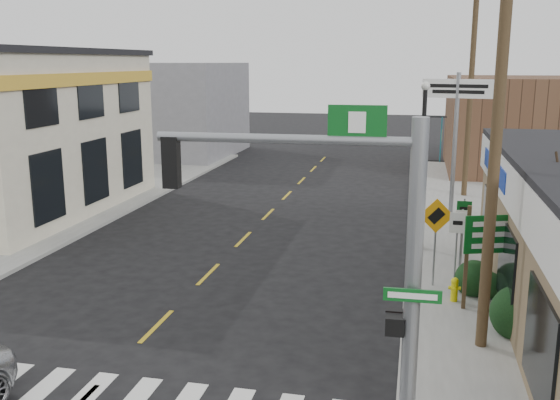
% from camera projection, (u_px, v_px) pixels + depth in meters
% --- Properties ---
extents(sidewalk_right, '(6.00, 38.00, 0.13)m').
position_uv_depth(sidewalk_right, '(493.00, 245.00, 22.29)').
color(sidewalk_right, gray).
rests_on(sidewalk_right, ground).
extents(sidewalk_left, '(6.00, 38.00, 0.13)m').
position_uv_depth(sidewalk_left, '(42.00, 218.00, 26.07)').
color(sidewalk_left, gray).
rests_on(sidewalk_left, ground).
extents(center_line, '(0.12, 56.00, 0.01)m').
position_uv_depth(center_line, '(208.00, 274.00, 19.43)').
color(center_line, gold).
rests_on(center_line, ground).
extents(crosswalk, '(11.00, 2.20, 0.01)m').
position_uv_depth(crosswalk, '(82.00, 400.00, 12.18)').
color(crosswalk, silver).
rests_on(crosswalk, ground).
extents(bldg_distant_right, '(8.00, 10.00, 5.60)m').
position_uv_depth(bldg_distant_right, '(517.00, 125.00, 37.28)').
color(bldg_distant_right, brown).
rests_on(bldg_distant_right, ground).
extents(bldg_distant_left, '(9.00, 10.00, 6.40)m').
position_uv_depth(bldg_distant_left, '(169.00, 109.00, 43.92)').
color(bldg_distant_left, gray).
rests_on(bldg_distant_left, ground).
extents(traffic_signal_pole, '(4.52, 0.37, 5.72)m').
position_uv_depth(traffic_signal_pole, '(370.00, 254.00, 9.71)').
color(traffic_signal_pole, gray).
rests_on(traffic_signal_pole, sidewalk_right).
extents(guide_sign, '(1.59, 0.13, 2.77)m').
position_uv_depth(guide_sign, '(494.00, 245.00, 15.87)').
color(guide_sign, '#4B3822').
rests_on(guide_sign, sidewalk_right).
extents(fire_hydrant, '(0.21, 0.21, 0.67)m').
position_uv_depth(fire_hydrant, '(454.00, 288.00, 16.84)').
color(fire_hydrant, '#C6BE09').
rests_on(fire_hydrant, sidewalk_right).
extents(ped_crossing_sign, '(1.01, 0.07, 2.59)m').
position_uv_depth(ped_crossing_sign, '(436.00, 226.00, 17.70)').
color(ped_crossing_sign, gray).
rests_on(ped_crossing_sign, sidewalk_right).
extents(lamp_post, '(0.74, 0.58, 5.71)m').
position_uv_depth(lamp_post, '(424.00, 154.00, 21.03)').
color(lamp_post, black).
rests_on(lamp_post, sidewalk_right).
extents(dance_center_sign, '(2.80, 0.18, 5.94)m').
position_uv_depth(dance_center_sign, '(457.00, 108.00, 24.76)').
color(dance_center_sign, gray).
rests_on(dance_center_sign, sidewalk_right).
extents(shrub_front, '(1.35, 1.35, 1.01)m').
position_uv_depth(shrub_front, '(519.00, 314.00, 14.78)').
color(shrub_front, '#1A3414').
rests_on(shrub_front, sidewalk_right).
extents(shrub_back, '(1.07, 1.07, 0.80)m').
position_uv_depth(shrub_back, '(474.00, 279.00, 17.43)').
color(shrub_back, black).
rests_on(shrub_back, sidewalk_right).
extents(utility_pole_near, '(1.68, 0.25, 9.69)m').
position_uv_depth(utility_pole_near, '(497.00, 128.00, 13.21)').
color(utility_pole_near, '#483020').
rests_on(utility_pole_near, sidewalk_right).
extents(utility_pole_far, '(1.74, 0.26, 10.02)m').
position_uv_depth(utility_pole_far, '(471.00, 88.00, 29.22)').
color(utility_pole_far, '#46321D').
rests_on(utility_pole_far, sidewalk_right).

